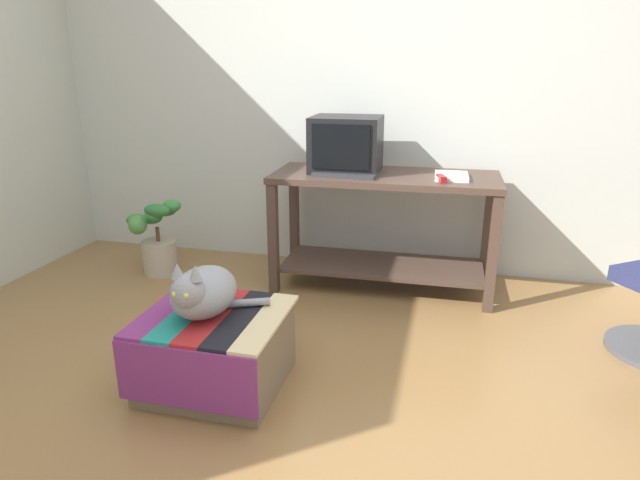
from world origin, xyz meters
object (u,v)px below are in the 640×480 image
object	(u,v)px
desk	(384,211)
stapler	(441,179)
tv_monitor	(346,145)
cat	(202,292)
potted_plant	(157,239)
keyboard	(345,175)
ottoman_with_blanket	(215,350)
book	(451,176)

from	to	relation	value
desk	stapler	world-z (taller)	stapler
tv_monitor	cat	size ratio (longest dim) A/B	1.10
potted_plant	desk	bearing A→B (deg)	5.83
keyboard	ottoman_with_blanket	bearing A→B (deg)	-102.49
keyboard	stapler	xyz separation A→B (m)	(0.60, -0.01, 0.01)
cat	potted_plant	xyz separation A→B (m)	(-0.97, 1.25, -0.22)
tv_monitor	cat	bearing A→B (deg)	-105.14
cat	stapler	distance (m)	1.63
tv_monitor	ottoman_with_blanket	xyz separation A→B (m)	(-0.33, -1.43, -0.77)
keyboard	cat	distance (m)	1.37
ottoman_with_blanket	potted_plant	size ratio (longest dim) A/B	1.17
tv_monitor	keyboard	xyz separation A→B (m)	(0.03, -0.18, -0.16)
ottoman_with_blanket	desk	bearing A→B (deg)	66.93
keyboard	book	size ratio (longest dim) A/B	1.57
desk	keyboard	distance (m)	0.38
stapler	tv_monitor	bearing A→B (deg)	144.71
ottoman_with_blanket	cat	size ratio (longest dim) A/B	1.57
keyboard	book	xyz separation A→B (m)	(0.66, 0.10, 0.00)
keyboard	stapler	bearing A→B (deg)	2.07
book	cat	distance (m)	1.76
tv_monitor	cat	xyz separation A→B (m)	(-0.36, -1.45, -0.47)
stapler	cat	bearing A→B (deg)	-146.56
tv_monitor	potted_plant	bearing A→B (deg)	-172.71
tv_monitor	potted_plant	world-z (taller)	tv_monitor
desk	ottoman_with_blanket	distance (m)	1.56
potted_plant	cat	bearing A→B (deg)	-52.13
cat	keyboard	bearing A→B (deg)	74.33
ottoman_with_blanket	cat	xyz separation A→B (m)	(-0.03, -0.02, 0.30)
stapler	keyboard	bearing A→B (deg)	160.21
desk	cat	xyz separation A→B (m)	(-0.63, -1.41, -0.04)
keyboard	stapler	size ratio (longest dim) A/B	3.64
book	ottoman_with_blanket	size ratio (longest dim) A/B	0.40
tv_monitor	book	distance (m)	0.71
cat	tv_monitor	bearing A→B (deg)	77.41
desk	cat	distance (m)	1.55
book	ottoman_with_blanket	xyz separation A→B (m)	(-1.01, -1.36, -0.61)
book	ottoman_with_blanket	bearing A→B (deg)	-129.07
potted_plant	ottoman_with_blanket	bearing A→B (deg)	-50.71
desk	book	xyz separation A→B (m)	(0.42, -0.04, 0.26)
potted_plant	keyboard	bearing A→B (deg)	0.99
tv_monitor	cat	distance (m)	1.57
book	ottoman_with_blanket	world-z (taller)	book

